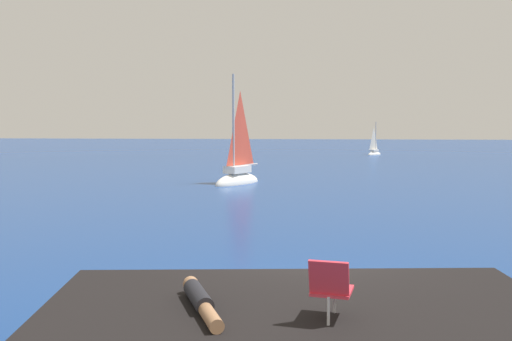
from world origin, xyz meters
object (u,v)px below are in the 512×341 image
person_sunbather (200,300)px  beach_chair (331,286)px  sailboat_near (238,177)px  sailboat_far (374,153)px

person_sunbather → beach_chair: bearing=57.0°
sailboat_near → beach_chair: 23.55m
sailboat_far → person_sunbather: 47.43m
sailboat_near → person_sunbather: size_ratio=3.69×
beach_chair → person_sunbather: bearing=90.3°
sailboat_near → person_sunbather: (1.89, -22.90, 0.77)m
sailboat_far → beach_chair: bearing=-144.9°
sailboat_near → beach_chair: (3.56, -23.26, 1.09)m
sailboat_far → person_sunbather: sailboat_far is taller
sailboat_near → beach_chair: sailboat_near is taller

